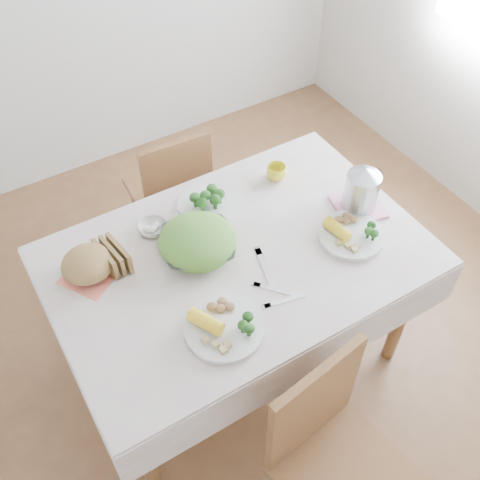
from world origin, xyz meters
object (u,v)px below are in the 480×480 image
dinner_plate_left (224,328)px  dinner_plate_right (351,235)px  dining_table (239,310)px  chair_far (168,183)px  salad_bowl (198,246)px  electric_kettle (362,187)px  chair_near (345,475)px  yellow_mug (276,172)px

dinner_plate_left → dinner_plate_right: bearing=10.1°
dining_table → dinner_plate_left: 0.54m
chair_far → salad_bowl: bearing=78.2°
chair_far → electric_kettle: bearing=123.3°
chair_far → salad_bowl: chair_far is taller
chair_near → salad_bowl: (-0.06, 0.94, 0.33)m
chair_near → electric_kettle: 1.13m
chair_far → electric_kettle: 1.11m
dining_table → electric_kettle: bearing=-3.7°
salad_bowl → electric_kettle: bearing=-10.7°
electric_kettle → chair_far: bearing=98.9°
dining_table → electric_kettle: 0.78m
chair_near → dinner_plate_right: (0.52, 0.69, 0.31)m
salad_bowl → dinner_plate_right: 0.63m
salad_bowl → dining_table: bearing=-36.8°
chair_far → yellow_mug: bearing=123.6°
dinner_plate_right → electric_kettle: bearing=41.1°
salad_bowl → dinner_plate_left: bearing=-104.6°
dinner_plate_left → electric_kettle: size_ratio=1.44×
dinner_plate_left → electric_kettle: 0.86m
chair_near → electric_kettle: (0.66, 0.81, 0.42)m
dinner_plate_left → electric_kettle: electric_kettle is taller
dinner_plate_right → salad_bowl: bearing=156.0°
chair_far → yellow_mug: size_ratio=9.32×
chair_far → dinner_plate_left: bearing=78.3°
dinner_plate_left → yellow_mug: (0.62, 0.59, 0.03)m
yellow_mug → dining_table: bearing=-141.6°
salad_bowl → dinner_plate_left: size_ratio=1.01×
salad_bowl → chair_near: bearing=-86.6°
salad_bowl → dinner_plate_right: salad_bowl is taller
chair_near → salad_bowl: size_ratio=3.16×
dinner_plate_left → chair_far: bearing=75.2°
dining_table → dinner_plate_left: size_ratio=4.76×
salad_bowl → dinner_plate_right: (0.58, -0.26, -0.03)m
chair_near → dinner_plate_left: bearing=96.9°
dinner_plate_right → dining_table: bearing=160.4°
chair_near → salad_bowl: bearing=85.2°
chair_near → electric_kettle: electric_kettle is taller
dinner_plate_right → chair_near: bearing=-127.1°
dining_table → chair_far: size_ratio=1.64×
dinner_plate_left → dinner_plate_right: same height
yellow_mug → chair_far: bearing=120.5°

